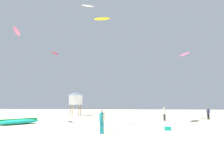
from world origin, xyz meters
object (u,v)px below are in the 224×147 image
(kite_grounded_near, at_px, (17,122))
(cooler_box, at_px, (168,129))
(person_foreground, at_px, (102,120))
(kite_aloft_6, at_px, (184,54))
(person_midground, at_px, (208,112))
(gear_bag, at_px, (134,124))
(kite_aloft_5, at_px, (88,6))
(lifeguard_tower, at_px, (76,98))
(person_left, at_px, (164,113))
(kite_aloft_0, at_px, (55,53))
(kite_aloft_7, at_px, (17,31))
(kite_aloft_3, at_px, (102,19))

(kite_grounded_near, relative_size, cooler_box, 8.76)
(person_foreground, height_order, kite_aloft_6, kite_aloft_6)
(person_foreground, xyz_separation_m, person_midground, (12.62, 14.90, -0.09))
(gear_bag, bearing_deg, kite_aloft_5, 112.39)
(person_foreground, height_order, kite_grounded_near, person_foreground)
(lifeguard_tower, height_order, gear_bag, lifeguard_tower)
(person_left, relative_size, gear_bag, 3.07)
(kite_aloft_0, relative_size, kite_aloft_5, 0.88)
(gear_bag, relative_size, kite_aloft_5, 0.18)
(person_foreground, xyz_separation_m, lifeguard_tower, (-7.95, 22.36, 2.00))
(gear_bag, xyz_separation_m, kite_aloft_0, (-15.77, 19.52, 12.07))
(cooler_box, relative_size, kite_aloft_6, 0.17)
(kite_aloft_0, bearing_deg, kite_aloft_7, -86.72)
(person_midground, xyz_separation_m, kite_aloft_0, (-25.96, 10.68, 11.27))
(person_midground, xyz_separation_m, lifeguard_tower, (-20.57, 7.46, 2.09))
(person_midground, relative_size, lifeguard_tower, 0.40)
(kite_aloft_0, distance_m, kite_aloft_3, 13.02)
(gear_bag, relative_size, kite_aloft_0, 0.20)
(person_left, xyz_separation_m, kite_aloft_7, (-18.70, -2.83, 10.37))
(kite_aloft_0, relative_size, kite_aloft_7, 0.82)
(kite_grounded_near, bearing_deg, person_foreground, -31.19)
(person_foreground, xyz_separation_m, cooler_box, (5.23, 2.49, -0.89))
(cooler_box, height_order, kite_aloft_7, kite_aloft_7)
(kite_aloft_5, bearing_deg, kite_aloft_3, -25.79)
(kite_aloft_0, height_order, kite_aloft_6, kite_aloft_0)
(person_foreground, height_order, kite_aloft_5, kite_aloft_5)
(person_midground, xyz_separation_m, gear_bag, (-10.19, -8.84, -0.80))
(kite_aloft_3, relative_size, kite_aloft_5, 1.19)
(person_foreground, height_order, kite_aloft_7, kite_aloft_7)
(lifeguard_tower, xyz_separation_m, kite_aloft_6, (19.62, 0.50, 7.81))
(gear_bag, bearing_deg, kite_aloft_0, 128.93)
(person_foreground, bearing_deg, lifeguard_tower, -121.79)
(person_midground, distance_m, kite_aloft_7, 27.70)
(kite_grounded_near, distance_m, kite_aloft_6, 29.40)
(kite_aloft_3, bearing_deg, kite_aloft_7, -111.79)
(lifeguard_tower, height_order, kite_aloft_0, kite_aloft_0)
(person_left, xyz_separation_m, kite_aloft_5, (-14.23, 19.20, 23.77))
(person_left, relative_size, cooler_box, 3.07)
(cooler_box, distance_m, gear_bag, 4.54)
(gear_bag, relative_size, kite_aloft_6, 0.17)
(person_foreground, xyz_separation_m, kite_grounded_near, (-10.03, 6.07, -0.76))
(cooler_box, bearing_deg, person_midground, 59.23)
(person_foreground, distance_m, person_left, 13.56)
(person_left, distance_m, kite_aloft_6, 15.61)
(lifeguard_tower, height_order, kite_aloft_3, kite_aloft_3)
(person_midground, height_order, kite_aloft_5, kite_aloft_5)
(lifeguard_tower, relative_size, kite_aloft_7, 1.23)
(person_midground, relative_size, kite_aloft_0, 0.60)
(kite_aloft_0, bearing_deg, kite_aloft_5, 46.08)
(person_left, bearing_deg, person_midground, 168.49)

